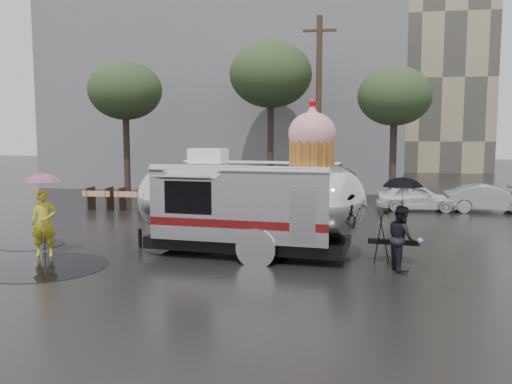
% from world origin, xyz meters
% --- Properties ---
extents(ground, '(120.00, 120.00, 0.00)m').
position_xyz_m(ground, '(0.00, 0.00, 0.00)').
color(ground, black).
rests_on(ground, ground).
extents(puddles, '(7.10, 6.13, 0.01)m').
position_xyz_m(puddles, '(-3.13, 1.43, 0.01)').
color(puddles, black).
rests_on(puddles, ground).
extents(grey_building, '(22.00, 12.00, 13.00)m').
position_xyz_m(grey_building, '(-4.00, 24.00, 6.50)').
color(grey_building, slate).
rests_on(grey_building, ground).
extents(utility_pole, '(1.60, 0.28, 9.00)m').
position_xyz_m(utility_pole, '(2.50, 14.00, 4.62)').
color(utility_pole, '#473323').
rests_on(utility_pole, ground).
extents(tree_left, '(3.64, 3.64, 6.95)m').
position_xyz_m(tree_left, '(-7.00, 13.00, 5.48)').
color(tree_left, '#382D26').
rests_on(tree_left, ground).
extents(tree_mid, '(4.20, 4.20, 8.03)m').
position_xyz_m(tree_mid, '(0.00, 15.00, 6.34)').
color(tree_mid, '#382D26').
rests_on(tree_mid, ground).
extents(tree_right, '(3.36, 3.36, 6.42)m').
position_xyz_m(tree_right, '(6.00, 13.00, 5.06)').
color(tree_right, '#382D26').
rests_on(tree_right, ground).
extents(barricade_row, '(4.30, 0.80, 1.00)m').
position_xyz_m(barricade_row, '(-5.55, 9.96, 0.52)').
color(barricade_row, '#473323').
rests_on(barricade_row, ground).
extents(airstream_trailer, '(8.27, 3.38, 4.47)m').
position_xyz_m(airstream_trailer, '(1.32, 2.31, 1.57)').
color(airstream_trailer, silver).
rests_on(airstream_trailer, ground).
extents(person_left, '(0.80, 0.68, 1.89)m').
position_xyz_m(person_left, '(-4.40, 1.05, 0.95)').
color(person_left, gold).
rests_on(person_left, ground).
extents(umbrella_pink, '(1.23, 1.23, 2.39)m').
position_xyz_m(umbrella_pink, '(-4.40, 1.05, 1.97)').
color(umbrella_pink, pink).
rests_on(umbrella_pink, ground).
extents(person_right, '(0.61, 0.87, 1.65)m').
position_xyz_m(person_right, '(5.34, 1.14, 0.83)').
color(person_right, black).
rests_on(person_right, ground).
extents(umbrella_black, '(1.26, 1.26, 2.41)m').
position_xyz_m(umbrella_black, '(5.34, 1.14, 1.98)').
color(umbrella_black, black).
rests_on(umbrella_black, ground).
extents(tripod, '(0.59, 0.55, 1.42)m').
position_xyz_m(tripod, '(5.00, 1.88, 0.83)').
color(tripod, black).
rests_on(tripod, ground).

